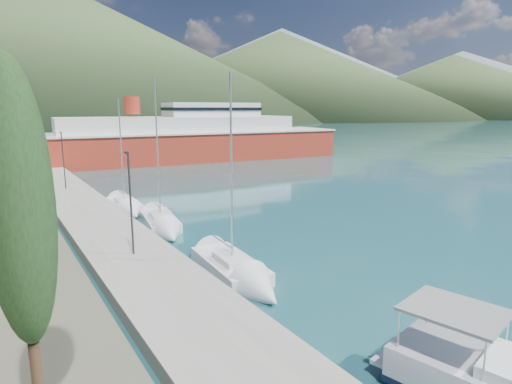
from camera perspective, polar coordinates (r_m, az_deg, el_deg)
ground at (r=132.28m, az=-25.41°, el=6.00°), size 1400.00×1400.00×0.00m
quay at (r=38.65m, az=-21.28°, el=-2.98°), size 5.00×88.00×0.80m
hills_far at (r=651.94m, az=-19.12°, el=16.51°), size 1480.00×900.00×180.00m
hills_near at (r=402.01m, az=-16.25°, el=16.37°), size 1010.00×520.00×115.00m
lamp_posts at (r=26.69m, az=-16.93°, el=-0.65°), size 0.15×47.52×6.06m
sailboat_near at (r=23.36m, az=-1.42°, el=-11.49°), size 3.13×8.60×12.13m
sailboat_mid at (r=33.60m, az=-12.07°, el=-4.67°), size 3.78×9.13×12.77m
sailboat_far at (r=40.31m, az=-16.65°, el=-2.25°), size 2.77×7.64×11.07m
ferry at (r=78.34m, az=-9.88°, el=6.76°), size 60.31×17.22×11.82m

